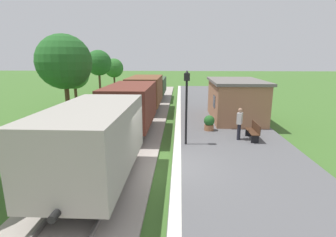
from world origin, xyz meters
TOP-DOWN VIEW (x-y plane):
  - ground_plane at (0.00, 0.00)m, footprint 160.00×160.00m
  - platform_slab at (3.20, 0.00)m, footprint 6.00×60.00m
  - platform_edge_stripe at (0.40, 0.00)m, footprint 0.36×60.00m
  - track_ballast at (-2.40, 0.00)m, footprint 3.80×60.00m
  - rail_near at (-1.68, 0.00)m, footprint 0.07×60.00m
  - rail_far at (-3.12, 0.00)m, footprint 0.07×60.00m
  - freight_train at (-2.40, 7.72)m, footprint 2.50×26.00m
  - station_hut at (4.40, 8.38)m, footprint 3.50×5.80m
  - bench_near_hut at (4.44, 3.61)m, footprint 0.42×1.50m
  - bench_down_platform at (4.44, 12.28)m, footprint 0.42×1.50m
  - person_waiting at (3.66, 3.59)m, footprint 0.38×0.45m
  - potted_planter at (2.27, 5.30)m, footprint 0.64×0.64m
  - lamp_post_near at (0.82, 2.68)m, footprint 0.28×0.28m
  - tree_trackside_mid at (-6.64, 6.10)m, footprint 3.36×3.36m
  - tree_trackside_far at (-9.71, 14.80)m, footprint 2.83×2.83m
  - tree_field_left at (-9.82, 22.96)m, footprint 3.20×3.20m
  - tree_field_distant at (-9.90, 30.65)m, footprint 2.96×2.96m

SIDE VIEW (x-z plane):
  - ground_plane at x=0.00m, z-range 0.00..0.00m
  - track_ballast at x=-2.40m, z-range 0.00..0.12m
  - platform_slab at x=3.20m, z-range 0.00..0.25m
  - rail_near at x=-1.68m, z-range 0.12..0.26m
  - rail_far at x=-3.12m, z-range 0.12..0.26m
  - platform_edge_stripe at x=0.40m, z-range 0.25..0.26m
  - bench_near_hut at x=4.44m, z-range 0.27..1.18m
  - bench_down_platform at x=4.44m, z-range 0.27..1.18m
  - potted_planter at x=2.27m, z-range 0.26..1.18m
  - person_waiting at x=3.66m, z-range 0.33..2.04m
  - freight_train at x=-2.40m, z-range 0.26..2.98m
  - station_hut at x=4.40m, z-range 0.26..3.04m
  - lamp_post_near at x=0.82m, z-range 0.95..4.65m
  - tree_field_distant at x=-9.90m, z-range 0.71..5.12m
  - tree_trackside_far at x=-9.71m, z-range 0.77..5.17m
  - tree_field_left at x=-9.82m, z-range 1.12..6.60m
  - tree_trackside_mid at x=-6.64m, z-range 1.28..7.23m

